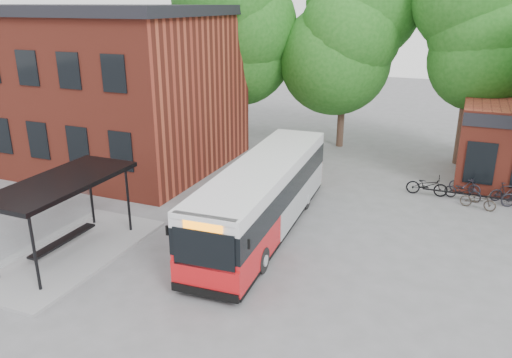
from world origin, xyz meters
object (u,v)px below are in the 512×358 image
at_px(bus_shelter, 66,218).
at_px(city_bus, 264,197).
at_px(bicycle_4, 478,200).
at_px(bicycle_3, 465,185).
at_px(bicycle_5, 507,192).
at_px(bicycle_2, 463,191).
at_px(bicycle_0, 427,185).

height_order(bus_shelter, city_bus, bus_shelter).
distance_m(city_bus, bicycle_4, 9.78).
bearing_deg(bicycle_3, bicycle_5, -79.52).
bearing_deg(city_bus, bicycle_2, 39.10).
distance_m(bicycle_0, bicycle_4, 2.40).
bearing_deg(bicycle_2, bicycle_3, 11.28).
height_order(bicycle_2, bicycle_4, bicycle_2).
bearing_deg(bicycle_3, bicycle_4, -142.30).
bearing_deg(bicycle_0, bicycle_4, -113.57).
distance_m(bicycle_3, bicycle_4, 1.81).
bearing_deg(bicycle_4, bicycle_2, 50.40).
bearing_deg(bicycle_4, bicycle_0, 82.73).
bearing_deg(city_bus, bicycle_3, 42.26).
bearing_deg(bicycle_2, bicycle_0, 106.40).
distance_m(bus_shelter, city_bus, 7.30).
height_order(city_bus, bicycle_2, city_bus).
xyz_separation_m(city_bus, bicycle_0, (5.68, 6.53, -0.91)).
bearing_deg(bus_shelter, bicycle_3, 42.68).
height_order(city_bus, bicycle_5, city_bus).
distance_m(bicycle_3, bicycle_5, 1.80).
bearing_deg(bicycle_0, city_bus, 136.58).
height_order(city_bus, bicycle_0, city_bus).
bearing_deg(city_bus, bicycle_4, 32.69).
relative_size(bicycle_3, bicycle_5, 1.00).
relative_size(bicycle_2, bicycle_3, 1.11).
bearing_deg(bicycle_4, city_bus, 139.49).
height_order(bus_shelter, bicycle_4, bus_shelter).
bearing_deg(bicycle_4, bicycle_3, 32.67).
relative_size(city_bus, bicycle_3, 7.36).
bearing_deg(bicycle_3, bicycle_0, 136.01).
bearing_deg(bicycle_2, city_bus, 147.95).
relative_size(bicycle_0, bicycle_2, 1.13).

